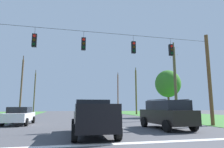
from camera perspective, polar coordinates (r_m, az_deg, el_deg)
The scene contains 16 objects.
stop_bar_stripe at distance 9.23m, azimuth 7.07°, elevation -19.12°, with size 15.71×0.45×0.01m, color white.
lane_dash_0 at distance 14.96m, azimuth -1.16°, elevation -15.34°, with size 0.15×2.50×0.01m, color white.
lane_dash_1 at distance 21.30m, azimuth -4.88°, elevation -13.48°, with size 0.15×2.50×0.01m, color white.
lane_dash_2 at distance 29.18m, azimuth -7.20°, elevation -12.28°, with size 0.15×2.50×0.01m, color white.
lane_dash_3 at distance 37.00m, azimuth -8.50°, elevation -11.59°, with size 0.15×2.50×0.01m, color white.
lane_dash_4 at distance 38.92m, azimuth -8.74°, elevation -11.46°, with size 0.15×2.50×0.01m, color white.
overhead_signal_span at distance 14.91m, azimuth -1.16°, elevation 1.33°, with size 18.00×0.31×7.79m.
pickup_truck at distance 11.35m, azimuth -5.63°, elevation -12.38°, with size 2.41×5.46×1.95m.
suv_black at distance 14.87m, azimuth 15.44°, elevation -10.98°, with size 2.40×4.89×2.05m.
distant_car_crossing_white at distance 19.29m, azimuth -25.14°, elevation -10.77°, with size 2.15×4.37×1.52m.
utility_pole_mid_right at distance 25.06m, azimuth 17.77°, elevation -1.86°, with size 0.33×1.69×9.43m.
utility_pole_far_right at distance 38.68m, azimuth 6.96°, elevation -4.86°, with size 0.31×1.61×9.09m.
utility_pole_near_left at distance 50.99m, azimuth 1.72°, elevation -5.41°, with size 0.28×1.71×10.23m.
utility_pole_distant_right at distance 36.81m, azimuth -24.68°, elevation -3.17°, with size 0.29×1.83×10.23m.
utility_pole_distant_left at distance 51.11m, azimuth -21.45°, elevation -4.70°, with size 0.31×1.94×10.35m.
tree_roadside_right at distance 30.42m, azimuth 15.82°, elevation -2.73°, with size 3.74×3.74×6.87m.
Camera 1 is at (-3.10, -5.86, 1.60)m, focal length 31.68 mm.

